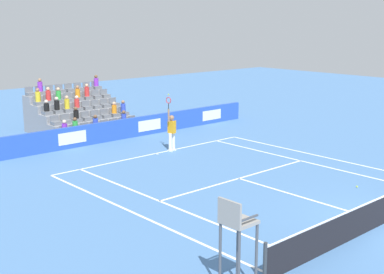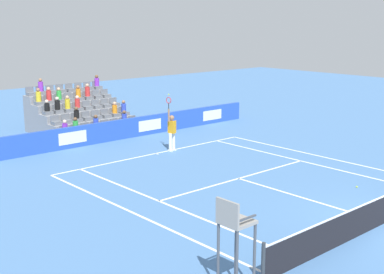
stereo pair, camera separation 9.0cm
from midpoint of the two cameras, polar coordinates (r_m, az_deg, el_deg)
line_baseline at (r=25.47m, az=-3.85°, el=-1.78°), size 10.97×0.10×0.01m
line_service at (r=21.56m, az=5.18°, el=-4.48°), size 8.23×0.10×0.01m
line_centre_service at (r=19.63m, az=12.05°, el=-6.45°), size 0.10×6.40×0.01m
line_singles_sideline_left at (r=18.57m, az=-2.57°, el=-7.28°), size 0.10×11.89×0.01m
line_singles_sideline_right at (r=24.36m, az=12.62°, el=-2.74°), size 0.10×11.89×0.01m
line_doubles_sideline_left at (r=17.79m, az=-6.03°, el=-8.25°), size 0.10×11.89×0.01m
line_doubles_sideline_right at (r=25.46m, az=14.43°, el=-2.17°), size 0.10×11.89×0.01m
line_centre_mark at (r=25.40m, az=-3.71°, el=-1.83°), size 0.10×0.20×0.01m
sponsor_barrier at (r=28.32m, az=-8.51°, el=0.67°), size 19.39×0.22×1.07m
tennis_player at (r=25.72m, az=-2.10°, el=0.64°), size 0.53×0.39×2.85m
umpire_chair at (r=12.40m, az=4.83°, el=-10.17°), size 0.70×0.70×2.34m
stadium_stand at (r=31.24m, az=-12.14°, el=2.19°), size 4.96×4.75×3.05m
loose_tennis_ball at (r=21.30m, az=17.50°, el=-5.16°), size 0.07×0.07×0.07m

